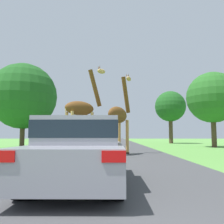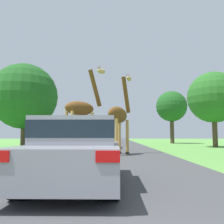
% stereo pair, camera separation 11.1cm
% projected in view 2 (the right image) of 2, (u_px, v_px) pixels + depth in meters
% --- Properties ---
extents(road, '(6.91, 120.00, 0.00)m').
position_uv_depth(road, '(114.00, 144.00, 30.75)').
color(road, '#424244').
rests_on(road, ground).
extents(giraffe_near_road, '(1.75, 2.81, 5.17)m').
position_uv_depth(giraffe_near_road, '(119.00, 116.00, 14.15)').
color(giraffe_near_road, tan).
rests_on(giraffe_near_road, ground).
extents(giraffe_companion, '(2.40, 2.04, 5.35)m').
position_uv_depth(giraffe_companion, '(82.00, 110.00, 13.48)').
color(giraffe_companion, tan).
rests_on(giraffe_companion, ground).
extents(car_lead_maroon, '(1.91, 4.39, 1.52)m').
position_uv_depth(car_lead_maroon, '(77.00, 150.00, 5.52)').
color(car_lead_maroon, gray).
rests_on(car_lead_maroon, ground).
extents(car_queue_right, '(1.79, 4.54, 1.42)m').
position_uv_depth(car_queue_right, '(107.00, 139.00, 21.54)').
color(car_queue_right, silver).
rests_on(car_queue_right, ground).
extents(car_queue_left, '(1.98, 3.93, 1.40)m').
position_uv_depth(car_queue_left, '(94.00, 138.00, 29.32)').
color(car_queue_left, '#144C28').
rests_on(car_queue_left, ground).
extents(tree_centre_back, '(5.80, 5.80, 7.48)m').
position_uv_depth(tree_centre_back, '(24.00, 96.00, 21.03)').
color(tree_centre_back, '#4C3828').
rests_on(tree_centre_back, ground).
extents(tree_right_cluster, '(4.86, 4.86, 7.18)m').
position_uv_depth(tree_right_cluster, '(213.00, 97.00, 22.59)').
color(tree_right_cluster, '#4C3828').
rests_on(tree_right_cluster, ground).
extents(tree_far_right, '(4.32, 4.32, 7.38)m').
position_uv_depth(tree_far_right, '(171.00, 107.00, 33.47)').
color(tree_far_right, '#4C3828').
rests_on(tree_far_right, ground).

